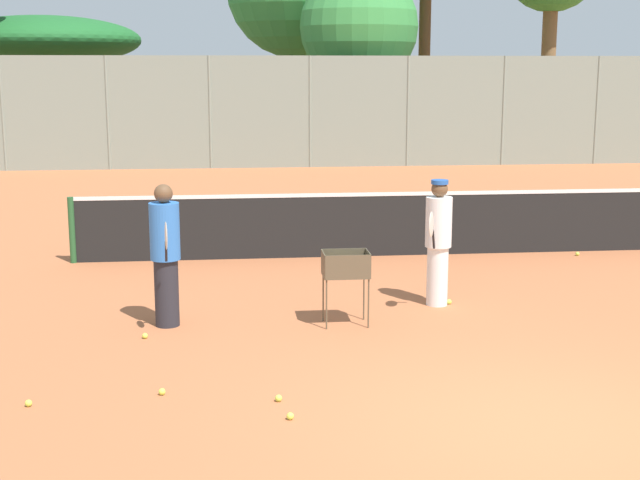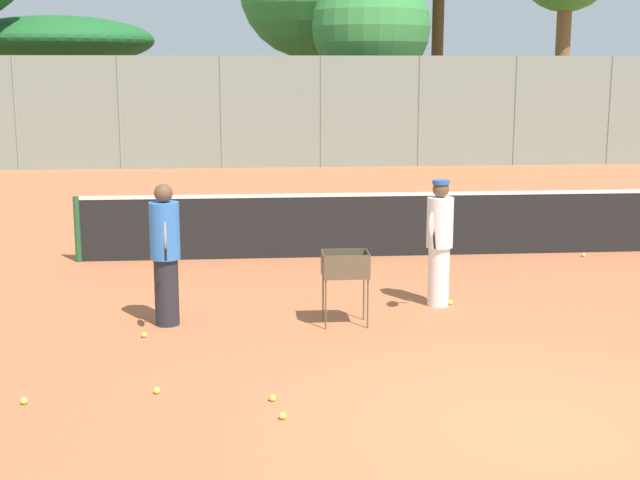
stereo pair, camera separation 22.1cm
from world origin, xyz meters
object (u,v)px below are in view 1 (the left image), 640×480
Objects in this scene: player_red_cap at (438,241)px; ball_cart at (345,270)px; tennis_net at (388,223)px; parked_car at (192,137)px; player_white_outfit at (165,254)px.

ball_cart is at bearing -36.21° from player_red_cap.
parked_car is (-3.80, 17.29, 0.10)m from tennis_net.
player_white_outfit reaches higher than player_red_cap.
player_white_outfit is 1.91× the size of ball_cart.
player_red_cap is (3.50, 0.59, -0.03)m from player_white_outfit.
tennis_net reaches higher than ball_cart.
ball_cart is (2.16, -0.18, -0.21)m from player_white_outfit.
tennis_net is 6.21× the size of player_red_cap.
player_white_outfit reaches higher than parked_car.
player_red_cap reaches higher than tennis_net.
player_white_outfit is at bearing -132.28° from tennis_net.
ball_cart is at bearing -83.16° from parked_car.
tennis_net is 17.70m from parked_car.
player_white_outfit is at bearing -88.95° from parked_car.
ball_cart is (-1.25, -3.93, 0.13)m from tennis_net.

